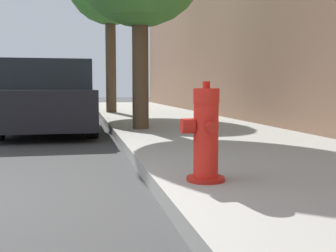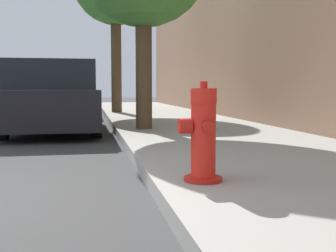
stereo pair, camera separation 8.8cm
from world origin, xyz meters
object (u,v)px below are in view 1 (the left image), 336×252
object	(u,v)px
fire_hydrant	(205,136)
parked_car_far	(68,95)
parked_car_near	(51,99)
parked_car_mid	(61,95)

from	to	relation	value
fire_hydrant	parked_car_far	size ratio (longest dim) A/B	0.19
parked_car_far	parked_car_near	bearing A→B (deg)	-90.36
fire_hydrant	parked_car_near	xyz separation A→B (m)	(-1.63, 5.95, 0.17)
fire_hydrant	parked_car_far	world-z (taller)	parked_car_far
fire_hydrant	parked_car_near	world-z (taller)	parked_car_near
parked_car_mid	parked_car_far	bearing A→B (deg)	89.25
parked_car_mid	parked_car_far	distance (m)	5.31
parked_car_near	parked_car_far	bearing A→B (deg)	89.64
fire_hydrant	parked_car_mid	world-z (taller)	parked_car_mid
parked_car_far	fire_hydrant	bearing A→B (deg)	-84.61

